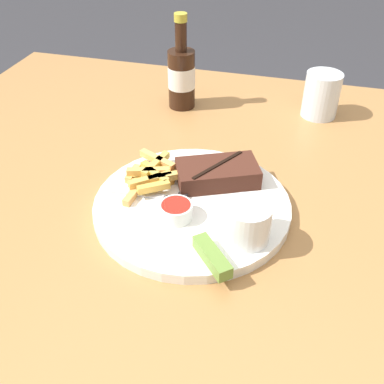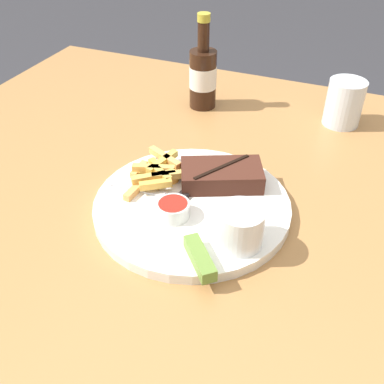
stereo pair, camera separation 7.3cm
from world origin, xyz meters
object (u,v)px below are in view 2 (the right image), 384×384
object	(u,v)px
fork_utensil	(144,190)
steak_portion	(222,175)
beer_bottle	(203,75)
dinner_plate	(192,206)
dipping_sauce_cup	(173,209)
drinking_glass	(344,103)
knife_utensil	(196,184)
pickle_spear	(200,258)
coleslaw_cup	(240,225)

from	to	relation	value
fork_utensil	steak_portion	bearing A→B (deg)	28.77
steak_portion	beer_bottle	bearing A→B (deg)	116.92
dinner_plate	dipping_sauce_cup	xyz separation A→B (m)	(-0.01, -0.04, 0.02)
dipping_sauce_cup	drinking_glass	distance (m)	0.49
fork_utensil	knife_utensil	bearing A→B (deg)	30.47
dinner_plate	knife_utensil	world-z (taller)	knife_utensil
drinking_glass	pickle_spear	bearing A→B (deg)	-103.55
pickle_spear	drinking_glass	xyz separation A→B (m)	(0.13, 0.52, 0.02)
coleslaw_cup	pickle_spear	xyz separation A→B (m)	(-0.04, -0.06, -0.02)
fork_utensil	knife_utensil	xyz separation A→B (m)	(0.07, 0.05, 0.00)
fork_utensil	dipping_sauce_cup	bearing A→B (deg)	-31.76
dinner_plate	drinking_glass	world-z (taller)	drinking_glass
fork_utensil	beer_bottle	bearing A→B (deg)	92.36
dinner_plate	steak_portion	bearing A→B (deg)	67.40
beer_bottle	steak_portion	bearing A→B (deg)	-63.08
steak_portion	knife_utensil	xyz separation A→B (m)	(-0.04, -0.02, -0.01)
beer_bottle	drinking_glass	distance (m)	0.31
coleslaw_cup	fork_utensil	bearing A→B (deg)	163.03
pickle_spear	dipping_sauce_cup	bearing A→B (deg)	134.14
dipping_sauce_cup	knife_utensil	distance (m)	0.09
coleslaw_cup	pickle_spear	size ratio (longest dim) A/B	0.93
dinner_plate	beer_bottle	size ratio (longest dim) A/B	1.55
drinking_glass	steak_portion	bearing A→B (deg)	-115.80
dinner_plate	dipping_sauce_cup	world-z (taller)	dipping_sauce_cup
steak_portion	coleslaw_cup	distance (m)	0.15
steak_portion	dipping_sauce_cup	size ratio (longest dim) A/B	2.98
dinner_plate	pickle_spear	size ratio (longest dim) A/B	4.37
dipping_sauce_cup	knife_utensil	xyz separation A→B (m)	(0.00, 0.09, -0.01)
dipping_sauce_cup	fork_utensil	bearing A→B (deg)	151.42
coleslaw_cup	knife_utensil	xyz separation A→B (m)	(-0.11, 0.11, -0.03)
steak_portion	dipping_sauce_cup	xyz separation A→B (m)	(-0.04, -0.11, -0.00)
dipping_sauce_cup	drinking_glass	bearing A→B (deg)	65.50
fork_utensil	drinking_glass	xyz separation A→B (m)	(0.27, 0.40, 0.03)
fork_utensil	beer_bottle	distance (m)	0.37
pickle_spear	fork_utensil	xyz separation A→B (m)	(-0.15, 0.12, -0.01)
pickle_spear	fork_utensil	distance (m)	0.19
dinner_plate	beer_bottle	distance (m)	0.39
pickle_spear	beer_bottle	distance (m)	0.52
dinner_plate	drinking_glass	bearing A→B (deg)	64.72
steak_portion	coleslaw_cup	world-z (taller)	coleslaw_cup
steak_portion	fork_utensil	world-z (taller)	steak_portion
coleslaw_cup	beer_bottle	distance (m)	0.48
dinner_plate	drinking_glass	xyz separation A→B (m)	(0.19, 0.40, 0.04)
dinner_plate	fork_utensil	xyz separation A→B (m)	(-0.09, -0.00, 0.01)
dinner_plate	dipping_sauce_cup	size ratio (longest dim) A/B	6.19
steak_portion	beer_bottle	world-z (taller)	beer_bottle
dipping_sauce_cup	knife_utensil	size ratio (longest dim) A/B	0.32
beer_bottle	dipping_sauce_cup	bearing A→B (deg)	-75.05
coleslaw_cup	dipping_sauce_cup	xyz separation A→B (m)	(-0.11, 0.02, -0.02)
dipping_sauce_cup	knife_utensil	world-z (taller)	dipping_sauce_cup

